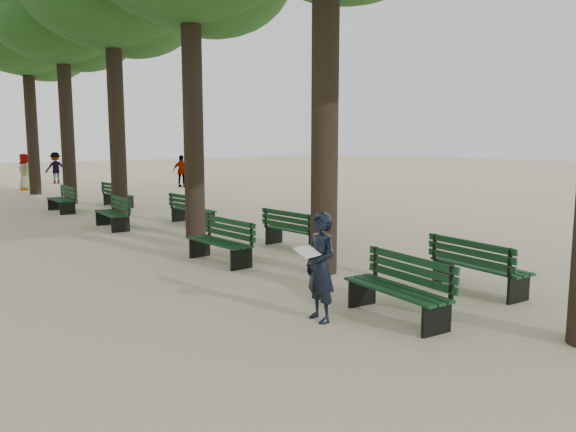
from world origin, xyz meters
TOP-DOWN VIEW (x-y plane):
  - ground at (0.00, 0.00)m, footprint 120.00×120.00m
  - tree_central_4 at (1.50, 18.00)m, footprint 6.00×6.00m
  - tree_central_5 at (1.50, 23.00)m, footprint 6.00×6.00m
  - bench_left_0 at (0.37, 0.21)m, footprint 0.79×1.86m
  - bench_left_1 at (0.37, 5.02)m, footprint 0.63×1.82m
  - bench_left_2 at (0.37, 10.87)m, footprint 0.73×1.84m
  - bench_left_3 at (0.37, 15.56)m, footprint 0.64×1.82m
  - bench_right_0 at (2.63, 0.30)m, footprint 0.77×1.85m
  - bench_right_1 at (2.63, 5.24)m, footprint 0.64×1.82m
  - bench_right_2 at (2.63, 10.15)m, footprint 0.70×1.84m
  - bench_right_3 at (2.63, 15.94)m, footprint 0.62×1.81m
  - man_with_map at (-0.53, 0.86)m, footprint 0.63×0.67m
  - pedestrian_b at (4.21, 28.89)m, footprint 1.19×0.43m
  - pedestrian_d at (1.70, 25.51)m, footprint 0.49×0.94m
  - pedestrian_c at (8.71, 22.07)m, footprint 0.94×0.97m

SIDE VIEW (x-z plane):
  - ground at x=0.00m, z-range 0.00..0.00m
  - bench_left_0 at x=0.37m, z-range -0.19..0.73m
  - bench_left_1 at x=0.37m, z-range -0.19..0.73m
  - bench_left_2 at x=0.37m, z-range -0.19..0.73m
  - bench_left_3 at x=0.37m, z-range -0.19..0.73m
  - bench_right_0 at x=2.63m, z-range -0.19..0.73m
  - bench_right_1 at x=2.63m, z-range -0.19..0.73m
  - bench_right_2 at x=2.63m, z-range -0.19..0.73m
  - bench_right_3 at x=2.63m, z-range -0.19..0.73m
  - man_with_map at x=-0.53m, z-range 0.00..1.58m
  - pedestrian_c at x=8.71m, z-range 0.00..1.72m
  - pedestrian_b at x=4.21m, z-range 0.00..1.81m
  - pedestrian_d at x=1.70m, z-range 0.00..1.84m
  - tree_central_4 at x=1.50m, z-range 2.68..12.63m
  - tree_central_5 at x=1.50m, z-range 2.68..12.63m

